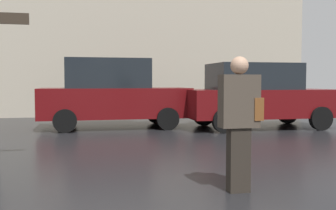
{
  "coord_description": "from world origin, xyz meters",
  "views": [
    {
      "loc": [
        0.22,
        -2.05,
        1.37
      ],
      "look_at": [
        1.88,
        5.59,
        0.9
      ],
      "focal_mm": 41.79,
      "sensor_mm": 36.0,
      "label": 1
    }
  ],
  "objects": [
    {
      "name": "parked_car_left",
      "position": [
        1.08,
        9.57,
        1.01
      ],
      "size": [
        4.34,
        1.91,
        2.03
      ],
      "rotation": [
        0.0,
        0.0,
        0.16
      ],
      "color": "#590C0F",
      "rests_on": "ground"
    },
    {
      "name": "pedestrian_with_bag",
      "position": [
        2.11,
        2.46,
        0.95
      ],
      "size": [
        0.52,
        0.24,
        1.68
      ],
      "rotation": [
        0.0,
        0.0,
        5.03
      ],
      "color": "#2A241E",
      "rests_on": "ground"
    },
    {
      "name": "parked_car_right",
      "position": [
        5.25,
        8.63,
        0.97
      ],
      "size": [
        4.41,
        2.01,
        1.89
      ],
      "rotation": [
        0.0,
        0.0,
        3.11
      ],
      "color": "#590C0F",
      "rests_on": "ground"
    }
  ]
}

